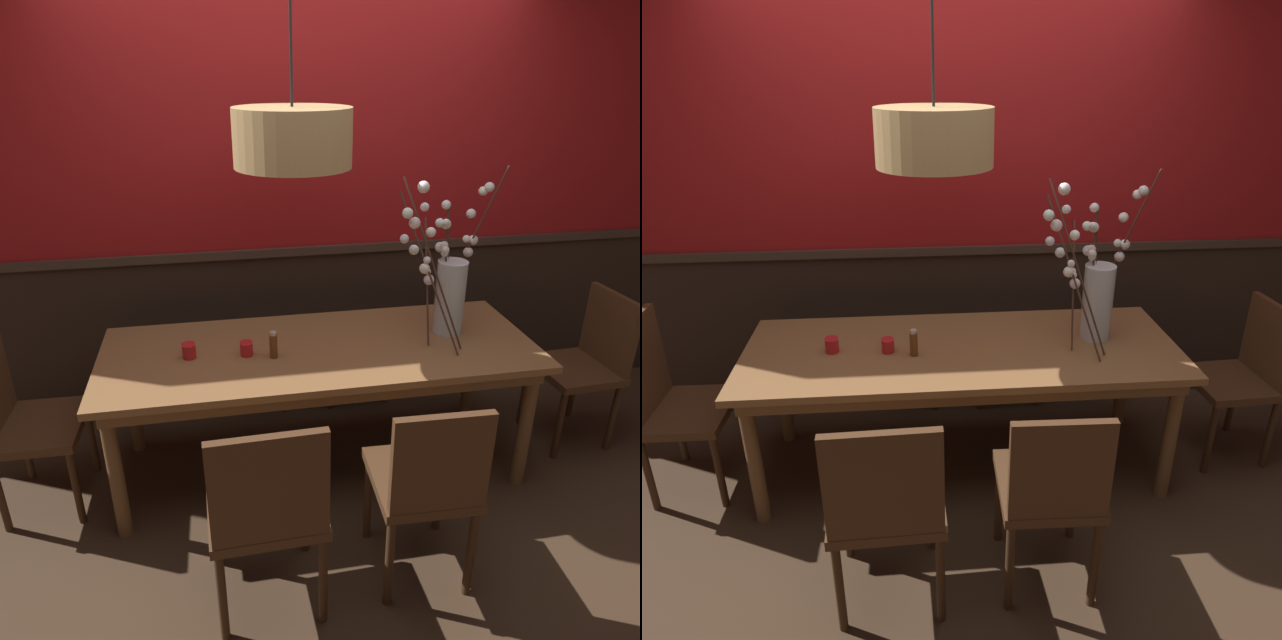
# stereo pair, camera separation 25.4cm
# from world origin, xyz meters

# --- Properties ---
(ground_plane) EXTENTS (24.00, 24.00, 0.00)m
(ground_plane) POSITION_xyz_m (0.00, 0.00, 0.00)
(ground_plane) COLOR #422D1E
(back_wall) EXTENTS (5.38, 0.14, 2.94)m
(back_wall) POSITION_xyz_m (0.00, 0.73, 1.46)
(back_wall) COLOR #2D2119
(back_wall) RESTS_ON ground
(dining_table) EXTENTS (2.20, 0.85, 0.74)m
(dining_table) POSITION_xyz_m (0.00, 0.00, 0.66)
(dining_table) COLOR olive
(dining_table) RESTS_ON ground
(chair_near_side_right) EXTENTS (0.42, 0.45, 0.91)m
(chair_near_side_right) POSITION_xyz_m (0.28, -0.83, 0.52)
(chair_near_side_right) COLOR #4C301C
(chair_near_side_right) RESTS_ON ground
(chair_near_side_left) EXTENTS (0.46, 0.45, 0.93)m
(chair_near_side_left) POSITION_xyz_m (-0.37, -0.87, 0.52)
(chair_near_side_left) COLOR #4C301C
(chair_near_side_left) RESTS_ON ground
(chair_head_east_end) EXTENTS (0.43, 0.44, 0.90)m
(chair_head_east_end) POSITION_xyz_m (1.55, 0.01, 0.51)
(chair_head_east_end) COLOR #4C301C
(chair_head_east_end) RESTS_ON ground
(chair_far_side_left) EXTENTS (0.48, 0.45, 0.94)m
(chair_far_side_left) POSITION_xyz_m (-0.28, 0.84, 0.52)
(chair_far_side_left) COLOR #4C301C
(chair_far_side_left) RESTS_ON ground
(chair_head_west_end) EXTENTS (0.41, 0.46, 0.95)m
(chair_head_west_end) POSITION_xyz_m (-1.47, -0.02, 0.53)
(chair_head_west_end) COLOR #4C301C
(chair_head_west_end) RESTS_ON ground
(chair_far_side_right) EXTENTS (0.45, 0.43, 0.97)m
(chair_far_side_right) POSITION_xyz_m (0.35, 0.82, 0.54)
(chair_far_side_right) COLOR #4C301C
(chair_far_side_right) RESTS_ON ground
(vase_with_blossoms) EXTENTS (0.64, 0.55, 0.86)m
(vase_with_blossoms) POSITION_xyz_m (0.69, 0.06, 0.99)
(vase_with_blossoms) COLOR silver
(vase_with_blossoms) RESTS_ON dining_table
(candle_holder_nearer_center) EXTENTS (0.07, 0.07, 0.08)m
(candle_holder_nearer_center) POSITION_xyz_m (-0.65, 0.00, 0.78)
(candle_holder_nearer_center) COLOR red
(candle_holder_nearer_center) RESTS_ON dining_table
(candle_holder_nearer_edge) EXTENTS (0.07, 0.07, 0.07)m
(candle_holder_nearer_edge) POSITION_xyz_m (-0.37, -0.02, 0.77)
(candle_holder_nearer_edge) COLOR red
(candle_holder_nearer_edge) RESTS_ON dining_table
(condiment_bottle) EXTENTS (0.04, 0.04, 0.14)m
(condiment_bottle) POSITION_xyz_m (-0.24, -0.07, 0.80)
(condiment_bottle) COLOR brown
(condiment_bottle) RESTS_ON dining_table
(pendant_lamp) EXTENTS (0.52, 0.52, 1.31)m
(pendant_lamp) POSITION_xyz_m (-0.12, 0.00, 1.76)
(pendant_lamp) COLOR tan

